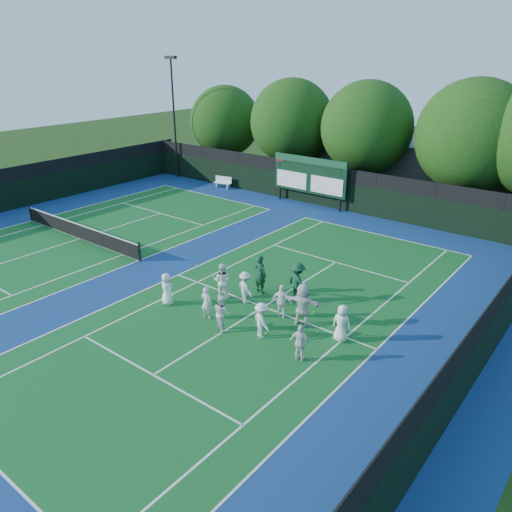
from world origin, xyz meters
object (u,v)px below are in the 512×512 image
Objects in this scene: coach_left at (260,274)px; scoreboard at (309,176)px; tennis_net at (79,231)px; bench at (223,182)px.

scoreboard is at bearing -58.72° from coach_left.
tennis_net is (-6.99, -14.59, -1.70)m from scoreboard.
coach_left is (14.20, -13.28, 0.42)m from bench.
scoreboard reaches higher than bench.
bench is 0.83× the size of coach_left.
tennis_net is at bearing -115.60° from scoreboard.
tennis_net is at bearing 12.14° from coach_left.
scoreboard is 14.82m from coach_left.
scoreboard is at bearing 1.51° from bench.
coach_left is (5.99, -13.50, -1.26)m from scoreboard.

